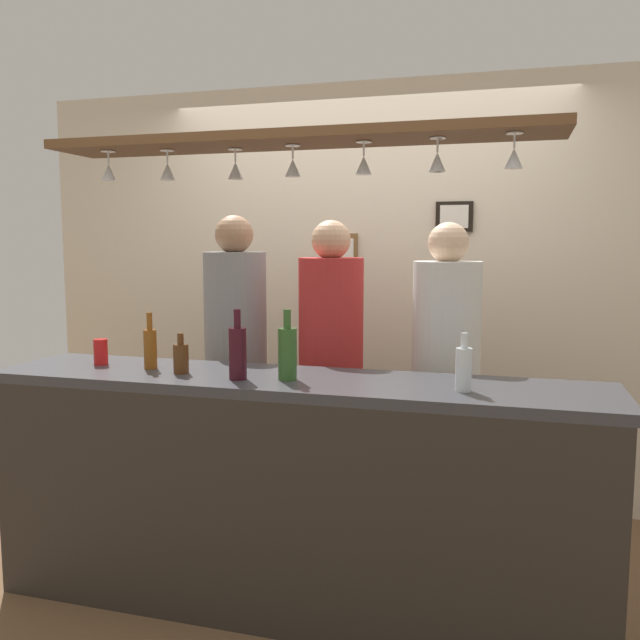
{
  "coord_description": "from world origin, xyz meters",
  "views": [
    {
      "loc": [
        0.89,
        -3.0,
        1.61
      ],
      "look_at": [
        0.0,
        0.1,
        1.24
      ],
      "focal_mm": 37.02,
      "sensor_mm": 36.0,
      "label": 1
    }
  ],
  "objects_px": {
    "bottle_soda_clear": "(464,368)",
    "picture_frame_upper_small": "(454,217)",
    "bottle_beer_amber_tall": "(150,347)",
    "bottle_champagne_green": "(287,352)",
    "person_right_white_patterned_shirt": "(446,359)",
    "bottle_wine_dark_red": "(238,352)",
    "bottle_beer_brown_stubby": "(181,358)",
    "person_middle_red_shirt": "(331,351)",
    "picture_frame_crest": "(343,254)",
    "drink_can": "(101,352)",
    "person_left_grey_shirt": "(236,343)"
  },
  "relations": [
    {
      "from": "bottle_wine_dark_red",
      "to": "bottle_soda_clear",
      "type": "xyz_separation_m",
      "value": [
        0.94,
        0.03,
        -0.03
      ]
    },
    {
      "from": "bottle_champagne_green",
      "to": "picture_frame_crest",
      "type": "height_order",
      "value": "picture_frame_crest"
    },
    {
      "from": "bottle_wine_dark_red",
      "to": "drink_can",
      "type": "height_order",
      "value": "bottle_wine_dark_red"
    },
    {
      "from": "person_left_grey_shirt",
      "to": "picture_frame_upper_small",
      "type": "bearing_deg",
      "value": 34.14
    },
    {
      "from": "person_right_white_patterned_shirt",
      "to": "bottle_wine_dark_red",
      "type": "bearing_deg",
      "value": -136.72
    },
    {
      "from": "person_right_white_patterned_shirt",
      "to": "bottle_wine_dark_red",
      "type": "height_order",
      "value": "person_right_white_patterned_shirt"
    },
    {
      "from": "bottle_beer_brown_stubby",
      "to": "person_right_white_patterned_shirt",
      "type": "bearing_deg",
      "value": 32.78
    },
    {
      "from": "bottle_beer_amber_tall",
      "to": "bottle_beer_brown_stubby",
      "type": "bearing_deg",
      "value": -18.04
    },
    {
      "from": "drink_can",
      "to": "person_left_grey_shirt",
      "type": "bearing_deg",
      "value": 55.4
    },
    {
      "from": "person_right_white_patterned_shirt",
      "to": "drink_can",
      "type": "height_order",
      "value": "person_right_white_patterned_shirt"
    },
    {
      "from": "bottle_soda_clear",
      "to": "picture_frame_upper_small",
      "type": "xyz_separation_m",
      "value": [
        -0.17,
        1.47,
        0.64
      ]
    },
    {
      "from": "person_left_grey_shirt",
      "to": "drink_can",
      "type": "relative_size",
      "value": 14.44
    },
    {
      "from": "person_left_grey_shirt",
      "to": "bottle_beer_amber_tall",
      "type": "xyz_separation_m",
      "value": [
        -0.15,
        -0.65,
        0.07
      ]
    },
    {
      "from": "person_left_grey_shirt",
      "to": "picture_frame_crest",
      "type": "xyz_separation_m",
      "value": [
        0.42,
        0.75,
        0.48
      ]
    },
    {
      "from": "person_middle_red_shirt",
      "to": "picture_frame_crest",
      "type": "relative_size",
      "value": 6.65
    },
    {
      "from": "picture_frame_crest",
      "to": "bottle_soda_clear",
      "type": "bearing_deg",
      "value": -59.96
    },
    {
      "from": "person_middle_red_shirt",
      "to": "bottle_beer_brown_stubby",
      "type": "bearing_deg",
      "value": -125.31
    },
    {
      "from": "bottle_champagne_green",
      "to": "drink_can",
      "type": "distance_m",
      "value": 0.97
    },
    {
      "from": "person_left_grey_shirt",
      "to": "drink_can",
      "type": "xyz_separation_m",
      "value": [
        -0.43,
        -0.62,
        0.03
      ]
    },
    {
      "from": "bottle_beer_amber_tall",
      "to": "bottle_wine_dark_red",
      "type": "xyz_separation_m",
      "value": [
        0.48,
        -0.11,
        0.02
      ]
    },
    {
      "from": "bottle_beer_brown_stubby",
      "to": "picture_frame_crest",
      "type": "distance_m",
      "value": 1.57
    },
    {
      "from": "bottle_beer_amber_tall",
      "to": "bottle_champagne_green",
      "type": "distance_m",
      "value": 0.69
    },
    {
      "from": "bottle_soda_clear",
      "to": "picture_frame_upper_small",
      "type": "bearing_deg",
      "value": 96.49
    },
    {
      "from": "bottle_champagne_green",
      "to": "bottle_beer_brown_stubby",
      "type": "height_order",
      "value": "bottle_champagne_green"
    },
    {
      "from": "person_left_grey_shirt",
      "to": "person_middle_red_shirt",
      "type": "relative_size",
      "value": 1.02
    },
    {
      "from": "bottle_beer_brown_stubby",
      "to": "picture_frame_crest",
      "type": "height_order",
      "value": "picture_frame_crest"
    },
    {
      "from": "person_right_white_patterned_shirt",
      "to": "drink_can",
      "type": "distance_m",
      "value": 1.69
    },
    {
      "from": "person_middle_red_shirt",
      "to": "bottle_beer_amber_tall",
      "type": "relative_size",
      "value": 6.65
    },
    {
      "from": "bottle_champagne_green",
      "to": "bottle_beer_brown_stubby",
      "type": "relative_size",
      "value": 1.67
    },
    {
      "from": "person_middle_red_shirt",
      "to": "bottle_champagne_green",
      "type": "distance_m",
      "value": 0.72
    },
    {
      "from": "bottle_champagne_green",
      "to": "bottle_beer_brown_stubby",
      "type": "bearing_deg",
      "value": 179.82
    },
    {
      "from": "bottle_beer_brown_stubby",
      "to": "bottle_soda_clear",
      "type": "distance_m",
      "value": 1.23
    },
    {
      "from": "bottle_wine_dark_red",
      "to": "drink_can",
      "type": "distance_m",
      "value": 0.78
    },
    {
      "from": "person_middle_red_shirt",
      "to": "person_right_white_patterned_shirt",
      "type": "height_order",
      "value": "person_middle_red_shirt"
    },
    {
      "from": "bottle_champagne_green",
      "to": "person_left_grey_shirt",
      "type": "bearing_deg",
      "value": 127.35
    },
    {
      "from": "person_middle_red_shirt",
      "to": "picture_frame_crest",
      "type": "height_order",
      "value": "person_middle_red_shirt"
    },
    {
      "from": "person_middle_red_shirt",
      "to": "bottle_beer_brown_stubby",
      "type": "relative_size",
      "value": 9.61
    },
    {
      "from": "bottle_wine_dark_red",
      "to": "drink_can",
      "type": "xyz_separation_m",
      "value": [
        -0.76,
        0.14,
        -0.06
      ]
    },
    {
      "from": "picture_frame_upper_small",
      "to": "person_left_grey_shirt",
      "type": "bearing_deg",
      "value": -145.86
    },
    {
      "from": "person_left_grey_shirt",
      "to": "person_middle_red_shirt",
      "type": "bearing_deg",
      "value": 0.0
    },
    {
      "from": "drink_can",
      "to": "picture_frame_upper_small",
      "type": "xyz_separation_m",
      "value": [
        1.53,
        1.37,
        0.67
      ]
    },
    {
      "from": "bottle_wine_dark_red",
      "to": "picture_frame_crest",
      "type": "relative_size",
      "value": 1.15
    },
    {
      "from": "bottle_wine_dark_red",
      "to": "person_middle_red_shirt",
      "type": "bearing_deg",
      "value": 74.71
    },
    {
      "from": "person_middle_red_shirt",
      "to": "bottle_beer_amber_tall",
      "type": "xyz_separation_m",
      "value": [
        -0.69,
        -0.65,
        0.09
      ]
    },
    {
      "from": "person_left_grey_shirt",
      "to": "person_right_white_patterned_shirt",
      "type": "bearing_deg",
      "value": 0.0
    },
    {
      "from": "person_right_white_patterned_shirt",
      "to": "picture_frame_upper_small",
      "type": "height_order",
      "value": "picture_frame_upper_small"
    },
    {
      "from": "person_right_white_patterned_shirt",
      "to": "bottle_champagne_green",
      "type": "bearing_deg",
      "value": -130.17
    },
    {
      "from": "bottle_wine_dark_red",
      "to": "bottle_beer_brown_stubby",
      "type": "xyz_separation_m",
      "value": [
        -0.29,
        0.05,
        -0.05
      ]
    },
    {
      "from": "person_left_grey_shirt",
      "to": "bottle_wine_dark_red",
      "type": "relative_size",
      "value": 5.87
    },
    {
      "from": "drink_can",
      "to": "picture_frame_upper_small",
      "type": "distance_m",
      "value": 2.16
    }
  ]
}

